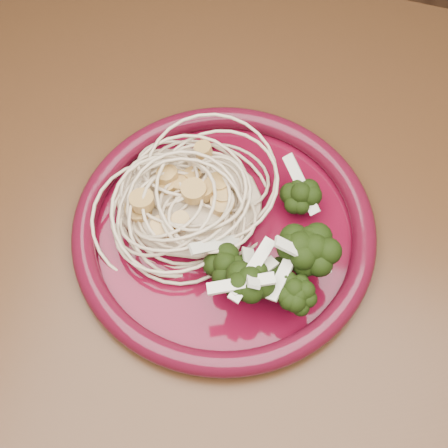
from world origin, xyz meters
name	(u,v)px	position (x,y,z in m)	size (l,w,h in m)	color
dining_table	(150,265)	(0.00, 0.00, 0.65)	(1.20, 0.80, 0.75)	#472814
dinner_plate	(224,229)	(0.09, 0.01, 0.76)	(0.39, 0.39, 0.02)	#4E0717
spaghetti_pile	(189,195)	(0.04, 0.03, 0.77)	(0.15, 0.13, 0.03)	#C8B38F
scallop_cluster	(187,173)	(0.04, 0.03, 0.81)	(0.12, 0.12, 0.04)	tan
broccoli_pile	(270,254)	(0.14, -0.01, 0.78)	(0.09, 0.15, 0.05)	black
onion_garnish	(273,237)	(0.14, -0.01, 0.81)	(0.06, 0.10, 0.06)	beige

